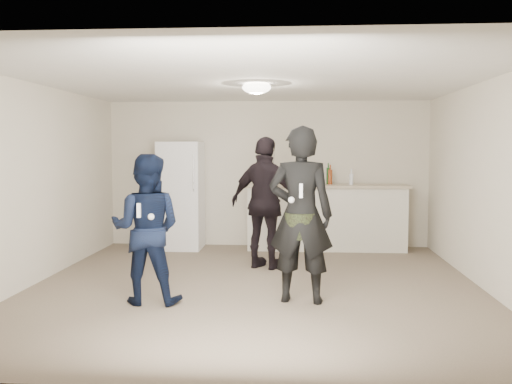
# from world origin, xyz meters

# --- Properties ---
(floor) EXTENTS (6.00, 6.00, 0.00)m
(floor) POSITION_xyz_m (0.00, 0.00, 0.00)
(floor) COLOR #6B5B4C
(floor) RESTS_ON ground
(ceiling) EXTENTS (6.00, 6.00, 0.00)m
(ceiling) POSITION_xyz_m (0.00, 0.00, 2.50)
(ceiling) COLOR silver
(ceiling) RESTS_ON wall_back
(wall_back) EXTENTS (6.00, 0.00, 6.00)m
(wall_back) POSITION_xyz_m (0.00, 3.00, 1.25)
(wall_back) COLOR beige
(wall_back) RESTS_ON floor
(wall_front) EXTENTS (6.00, 0.00, 6.00)m
(wall_front) POSITION_xyz_m (0.00, -3.00, 1.25)
(wall_front) COLOR beige
(wall_front) RESTS_ON floor
(wall_left) EXTENTS (0.00, 6.00, 6.00)m
(wall_left) POSITION_xyz_m (-2.75, 0.00, 1.25)
(wall_left) COLOR beige
(wall_left) RESTS_ON floor
(wall_right) EXTENTS (0.00, 6.00, 6.00)m
(wall_right) POSITION_xyz_m (2.75, 0.00, 1.25)
(wall_right) COLOR beige
(wall_right) RESTS_ON floor
(counter) EXTENTS (2.60, 0.56, 1.05)m
(counter) POSITION_xyz_m (1.00, 2.67, 0.53)
(counter) COLOR silver
(counter) RESTS_ON floor
(counter_top) EXTENTS (2.68, 0.64, 0.04)m
(counter_top) POSITION_xyz_m (1.00, 2.67, 1.07)
(counter_top) COLOR #C4B298
(counter_top) RESTS_ON counter
(fridge) EXTENTS (0.70, 0.70, 1.80)m
(fridge) POSITION_xyz_m (-1.44, 2.60, 0.90)
(fridge) COLOR white
(fridge) RESTS_ON floor
(fridge_handle) EXTENTS (0.02, 0.02, 0.60)m
(fridge_handle) POSITION_xyz_m (-1.16, 2.23, 1.30)
(fridge_handle) COLOR silver
(fridge_handle) RESTS_ON fridge
(ceiling_dome) EXTENTS (0.36, 0.36, 0.16)m
(ceiling_dome) POSITION_xyz_m (0.00, 0.30, 2.45)
(ceiling_dome) COLOR white
(ceiling_dome) RESTS_ON ceiling
(shaker) EXTENTS (0.08, 0.08, 0.17)m
(shaker) POSITION_xyz_m (0.39, 2.67, 1.18)
(shaker) COLOR silver
(shaker) RESTS_ON counter_top
(man) EXTENTS (0.79, 0.62, 1.63)m
(man) POSITION_xyz_m (-1.13, -0.79, 0.82)
(man) COLOR #0E1B3C
(man) RESTS_ON floor
(woman) EXTENTS (0.76, 0.55, 1.93)m
(woman) POSITION_xyz_m (0.55, -0.64, 0.97)
(woman) COLOR black
(woman) RESTS_ON floor
(camo_shorts) EXTENTS (0.34, 0.34, 0.28)m
(camo_shorts) POSITION_xyz_m (0.55, -0.64, 0.85)
(camo_shorts) COLOR #273317
(camo_shorts) RESTS_ON woman
(spectator) EXTENTS (1.18, 0.86, 1.86)m
(spectator) POSITION_xyz_m (0.08, 1.09, 0.93)
(spectator) COLOR black
(spectator) RESTS_ON floor
(remote_man) EXTENTS (0.04, 0.04, 0.15)m
(remote_man) POSITION_xyz_m (-1.13, -1.07, 1.05)
(remote_man) COLOR white
(remote_man) RESTS_ON man
(nunchuk_man) EXTENTS (0.07, 0.07, 0.07)m
(nunchuk_man) POSITION_xyz_m (-1.01, -1.04, 0.98)
(nunchuk_man) COLOR silver
(nunchuk_man) RESTS_ON man
(remote_woman) EXTENTS (0.04, 0.04, 0.15)m
(remote_woman) POSITION_xyz_m (0.55, -0.89, 1.25)
(remote_woman) COLOR white
(remote_woman) RESTS_ON woman
(nunchuk_woman) EXTENTS (0.07, 0.07, 0.07)m
(nunchuk_woman) POSITION_xyz_m (0.45, -0.86, 1.15)
(nunchuk_woman) COLOR white
(nunchuk_woman) RESTS_ON woman
(bottle_cluster) EXTENTS (0.85, 0.24, 0.28)m
(bottle_cluster) POSITION_xyz_m (0.96, 2.71, 1.20)
(bottle_cluster) COLOR #903814
(bottle_cluster) RESTS_ON counter_top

